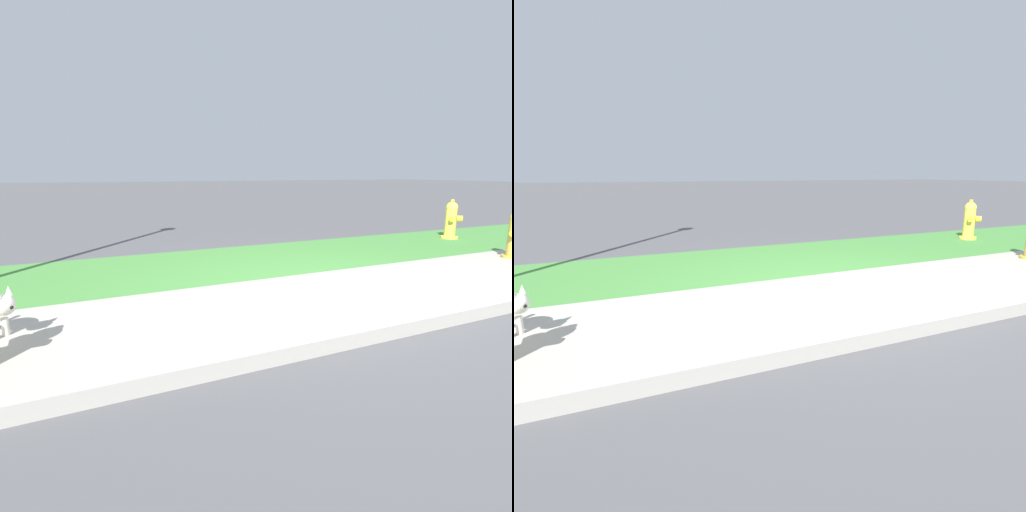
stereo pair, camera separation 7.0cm
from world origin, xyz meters
The scene contains 5 objects.
ground_plane centered at (0.00, 0.00, 0.00)m, with size 120.00×120.00×0.00m, color #515154.
sidewalk_pavement centered at (0.00, 0.00, 0.01)m, with size 18.00×1.89×0.01m, color #ADA89E.
grass_verge centered at (0.00, 2.05, 0.00)m, with size 18.00×2.22×0.01m, color #47893D.
street_curb centered at (0.00, -1.02, 0.06)m, with size 18.00×0.16×0.12m, color #ADA89E.
fire_hydrant_mid_block centered at (4.32, 2.20, 0.37)m, with size 0.36×0.36×0.78m.
Camera 1 is at (-2.53, -3.30, 1.29)m, focal length 28.00 mm.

